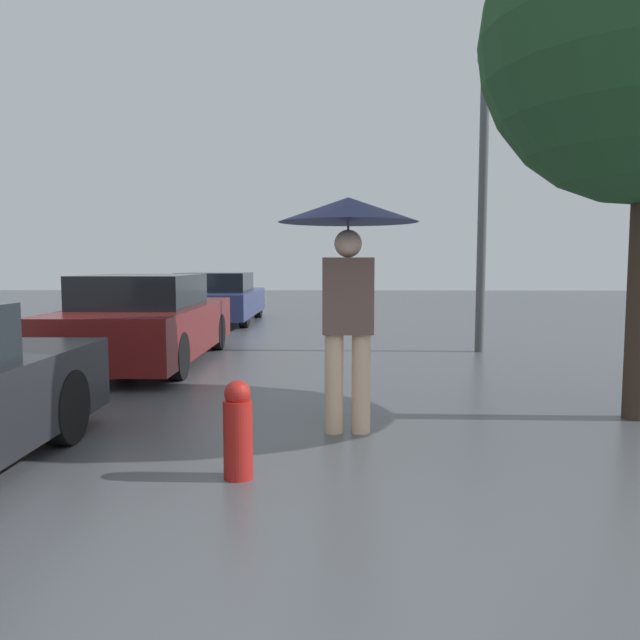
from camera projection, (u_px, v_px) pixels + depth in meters
name	position (u px, v px, depth m)	size (l,w,h in m)	color
pedestrian	(348.00, 245.00, 5.10)	(1.15, 1.15, 1.96)	beige
parked_car_middle	(147.00, 322.00, 8.85)	(1.68, 4.27, 1.26)	maroon
parked_car_farthest	(217.00, 299.00, 14.90)	(1.83, 4.12, 1.19)	navy
street_lamp	(483.00, 182.00, 9.77)	(0.28, 0.28, 4.70)	#515456
fire_hydrant	(238.00, 430.00, 4.11)	(0.19, 0.19, 0.66)	#B21E19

